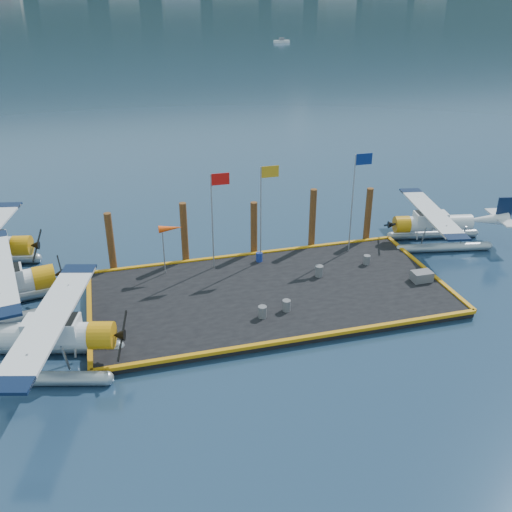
{
  "coord_description": "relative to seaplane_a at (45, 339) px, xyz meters",
  "views": [
    {
      "loc": [
        -8.25,
        -27.22,
        16.44
      ],
      "look_at": [
        -0.29,
        2.0,
        1.73
      ],
      "focal_mm": 40.0,
      "sensor_mm": 36.0,
      "label": 1
    }
  ],
  "objects": [
    {
      "name": "crate",
      "position": [
        20.87,
        2.51,
        -0.94
      ],
      "size": [
        1.17,
        0.78,
        0.59
      ],
      "primitive_type": "cube",
      "color": "#57575C",
      "rests_on": "dock"
    },
    {
      "name": "drum_3",
      "position": [
        10.69,
        1.08,
        -0.91
      ],
      "size": [
        0.46,
        0.46,
        0.65
      ],
      "primitive_type": "cylinder",
      "color": "#57575C",
      "rests_on": "dock"
    },
    {
      "name": "flagpole_red",
      "position": [
        9.58,
        7.45,
        2.76
      ],
      "size": [
        1.14,
        0.08,
        6.0
      ],
      "color": "#9B9CA3",
      "rests_on": "dock"
    },
    {
      "name": "piling_4",
      "position": [
        20.37,
        9.05,
        0.37
      ],
      "size": [
        0.44,
        0.44,
        4.0
      ],
      "primitive_type": "cylinder",
      "color": "#4B2915",
      "rests_on": "ground"
    },
    {
      "name": "piling_0",
      "position": [
        3.37,
        9.05,
        0.37
      ],
      "size": [
        0.44,
        0.44,
        4.0
      ],
      "primitive_type": "cylinder",
      "color": "#4B2915",
      "rests_on": "ground"
    },
    {
      "name": "drum_5",
      "position": [
        12.31,
        7.53,
        -0.94
      ],
      "size": [
        0.41,
        0.41,
        0.58
      ],
      "primitive_type": "cylinder",
      "color": "navy",
      "rests_on": "dock"
    },
    {
      "name": "windsock",
      "position": [
        6.85,
        7.45,
        1.6
      ],
      "size": [
        1.4,
        0.44,
        3.12
      ],
      "color": "#9B9CA3",
      "rests_on": "dock"
    },
    {
      "name": "piling_1",
      "position": [
        7.87,
        9.05,
        0.47
      ],
      "size": [
        0.44,
        0.44,
        4.2
      ],
      "primitive_type": "cylinder",
      "color": "#4B2915",
      "rests_on": "ground"
    },
    {
      "name": "drum_1",
      "position": [
        12.11,
        1.37,
        -0.92
      ],
      "size": [
        0.45,
        0.45,
        0.63
      ],
      "primitive_type": "cylinder",
      "color": "#57575C",
      "rests_on": "dock"
    },
    {
      "name": "flagpole_blue",
      "position": [
        18.57,
        7.45,
        3.05
      ],
      "size": [
        1.14,
        0.08,
        6.5
      ],
      "color": "#9B9CA3",
      "rests_on": "dock"
    },
    {
      "name": "drum_4",
      "position": [
        18.68,
        5.37,
        -0.94
      ],
      "size": [
        0.42,
        0.42,
        0.59
      ],
      "primitive_type": "cylinder",
      "color": "#57575C",
      "rests_on": "dock"
    },
    {
      "name": "flagpole_yellow",
      "position": [
        12.57,
        7.45,
        2.88
      ],
      "size": [
        1.14,
        0.08,
        6.2
      ],
      "color": "#9B9CA3",
      "rests_on": "dock"
    },
    {
      "name": "piling_3",
      "position": [
        16.37,
        9.05,
        0.52
      ],
      "size": [
        0.44,
        0.44,
        4.3
      ],
      "primitive_type": "cylinder",
      "color": "#4B2915",
      "rests_on": "ground"
    },
    {
      "name": "seaplane_d",
      "position": [
        24.7,
        7.59,
        -0.19
      ],
      "size": [
        8.6,
        9.4,
        3.32
      ],
      "rotation": [
        0.0,
        0.0,
        1.39
      ],
      "color": "#959CA3",
      "rests_on": "ground"
    },
    {
      "name": "dock",
      "position": [
        11.87,
        3.65,
        -1.43
      ],
      "size": [
        20.0,
        10.0,
        0.4
      ],
      "primitive_type": "cube",
      "color": "black",
      "rests_on": "ground"
    },
    {
      "name": "dock_bumpers",
      "position": [
        11.87,
        3.65,
        -1.14
      ],
      "size": [
        20.25,
        10.25,
        0.18
      ],
      "primitive_type": null,
      "color": "#C47F0B",
      "rests_on": "dock"
    },
    {
      "name": "drum_2",
      "position": [
        15.22,
        4.64,
        -0.89
      ],
      "size": [
        0.48,
        0.48,
        0.68
      ],
      "primitive_type": "cylinder",
      "color": "#57575C",
      "rests_on": "dock"
    },
    {
      "name": "seaplane_a",
      "position": [
        0.0,
        0.0,
        0.0
      ],
      "size": [
        9.78,
        10.55,
        3.75
      ],
      "rotation": [
        0.0,
        0.0,
        -1.83
      ],
      "color": "#959CA3",
      "rests_on": "ground"
    },
    {
      "name": "ground",
      "position": [
        11.87,
        3.65,
        -1.63
      ],
      "size": [
        4000.0,
        4000.0,
        0.0
      ],
      "primitive_type": "plane",
      "color": "#18304A",
      "rests_on": "ground"
    },
    {
      "name": "piling_2",
      "position": [
        12.37,
        9.05,
        0.27
      ],
      "size": [
        0.44,
        0.44,
        3.8
      ],
      "primitive_type": "cylinder",
      "color": "#4B2915",
      "rests_on": "ground"
    }
  ]
}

